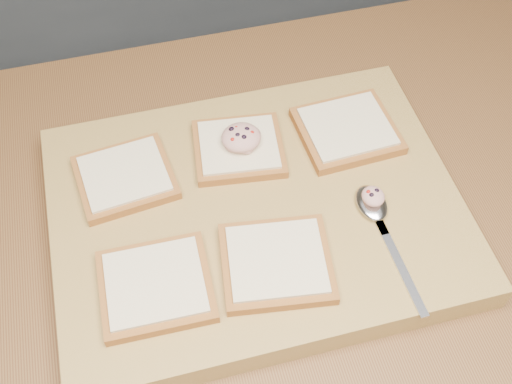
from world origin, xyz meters
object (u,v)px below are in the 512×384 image
tuna_salad_dollop (241,137)px  spoon (376,212)px  bread_far_center (239,148)px  cutting_board (256,213)px

tuna_salad_dollop → spoon: size_ratio=0.28×
bread_far_center → tuna_salad_dollop: bearing=-6.0°
tuna_salad_dollop → spoon: bearing=-46.1°
tuna_salad_dollop → cutting_board: bearing=-91.9°
cutting_board → spoon: 0.16m
tuna_salad_dollop → spoon: 0.21m
cutting_board → bread_far_center: bread_far_center is taller
cutting_board → tuna_salad_dollop: tuna_salad_dollop is taller
cutting_board → bread_far_center: (-0.00, 0.09, 0.03)m
cutting_board → tuna_salad_dollop: bearing=88.1°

